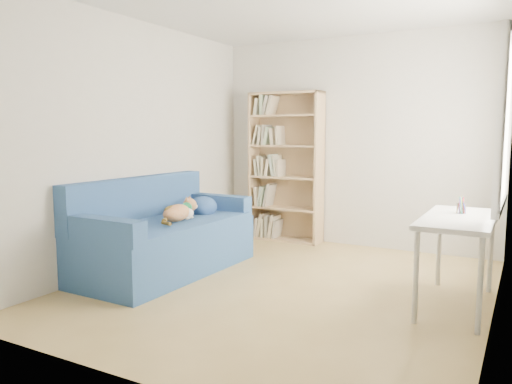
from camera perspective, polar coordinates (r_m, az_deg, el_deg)
ground at (r=4.71m, az=3.15°, el=-10.79°), size 4.00×4.00×0.00m
room_shell at (r=4.48m, az=4.64°, el=9.49°), size 3.54×4.04×2.62m
sofa at (r=5.23m, az=-10.47°, el=-5.06°), size 0.97×1.96×0.96m
bookshelf at (r=6.53m, az=3.42°, el=2.16°), size 0.97×0.30×1.94m
desk at (r=4.37m, az=22.14°, el=-3.62°), size 0.54×1.18×0.75m
pen_cup at (r=4.52m, az=22.41°, el=-1.61°), size 0.08×0.08×0.14m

